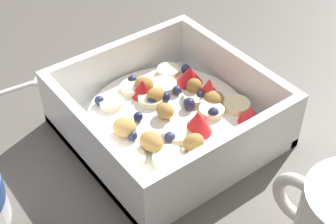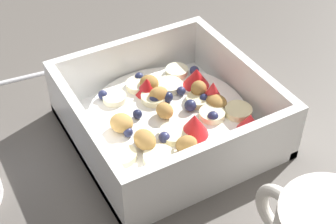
% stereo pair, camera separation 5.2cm
% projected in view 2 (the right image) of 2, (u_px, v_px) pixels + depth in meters
% --- Properties ---
extents(ground_plane, '(2.40, 2.40, 0.00)m').
position_uv_depth(ground_plane, '(154.00, 130.00, 0.55)').
color(ground_plane, '#56514C').
extents(fruit_bowl, '(0.20, 0.20, 0.07)m').
position_uv_depth(fruit_bowl, '(170.00, 117.00, 0.53)').
color(fruit_bowl, white).
rests_on(fruit_bowl, ground).
extents(spoon, '(0.04, 0.17, 0.01)m').
position_uv_depth(spoon, '(44.00, 71.00, 0.62)').
color(spoon, silver).
rests_on(spoon, ground).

